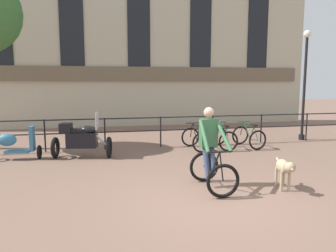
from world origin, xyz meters
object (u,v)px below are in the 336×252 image
Objects in this scene: parked_bicycle_mid_right at (249,137)px; parked_scooter at (16,144)px; parked_bicycle_near_lamp at (196,139)px; parked_bicycle_mid_left at (223,138)px; dog at (285,168)px; cyclist_with_bike at (211,152)px; parked_motorcycle at (81,139)px; street_lamp at (305,79)px.

parked_bicycle_mid_right is 7.37m from parked_scooter.
parked_bicycle_near_lamp is 0.94m from parked_bicycle_mid_left.
parked_scooter is (-5.49, -0.23, 0.10)m from parked_bicycle_near_lamp.
dog is at bearing -120.47° from parked_scooter.
cyclist_with_bike reaches higher than parked_motorcycle.
street_lamp reaches higher than parked_bicycle_mid_right.
parked_bicycle_mid_right is (2.73, 3.78, -0.41)m from cyclist_with_bike.
parked_motorcycle is at bearing -3.14° from parked_bicycle_mid_right.
cyclist_with_bike is at bearing 66.58° from parked_bicycle_mid_left.
cyclist_with_bike is 1.54m from dog.
parked_scooter reaches higher than parked_bicycle_near_lamp.
cyclist_with_bike is 1.43× the size of parked_bicycle_mid_right.
parked_scooter reaches higher than parked_bicycle_mid_left.
parked_bicycle_near_lamp reaches higher than dog.
street_lamp is at bearing -80.37° from parked_scooter.
cyclist_with_bike is 5.85m from parked_scooter.
parked_bicycle_mid_left is at bearing -7.30° from parked_bicycle_mid_right.
dog is at bearing -20.45° from cyclist_with_bike.
cyclist_with_bike is 4.68m from parked_bicycle_mid_right.
parked_bicycle_mid_right is at bearing -75.96° from parked_motorcycle.
dog is 0.52× the size of parked_motorcycle.
parked_scooter is (-7.37, -0.23, 0.10)m from parked_bicycle_mid_right.
parked_motorcycle is at bearing -92.05° from parked_scooter.
parked_scooter is at bearing -1.76° from parked_bicycle_near_lamp.
parked_bicycle_mid_right is at bearing -178.11° from parked_bicycle_mid_left.
dog is at bearing -122.78° from parked_motorcycle.
dog is 0.81× the size of parked_bicycle_mid_left.
parked_motorcycle is 0.43× the size of street_lamp.
street_lamp reaches higher than cyclist_with_bike.
parked_bicycle_near_lamp is 0.89× the size of parked_scooter.
parked_scooter is at bearing 3.92° from parked_bicycle_mid_left.
parked_bicycle_near_lamp is at bearing 76.69° from cyclist_with_bike.
dog is 4.33m from parked_bicycle_near_lamp.
parked_bicycle_mid_right is 0.91× the size of parked_scooter.
parked_bicycle_near_lamp is (3.64, 0.40, -0.20)m from parked_motorcycle.
street_lamp reaches higher than parked_bicycle_near_lamp.
parked_motorcycle is 5.54m from parked_bicycle_mid_right.
parked_bicycle_near_lamp is (0.85, 3.78, -0.41)m from cyclist_with_bike.
dog is 0.71× the size of parked_scooter.
parked_scooter is (-6.07, 4.06, -0.01)m from dog.
street_lamp is at bearing -168.98° from parked_bicycle_mid_right.
parked_scooter is at bearing -173.70° from street_lamp.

